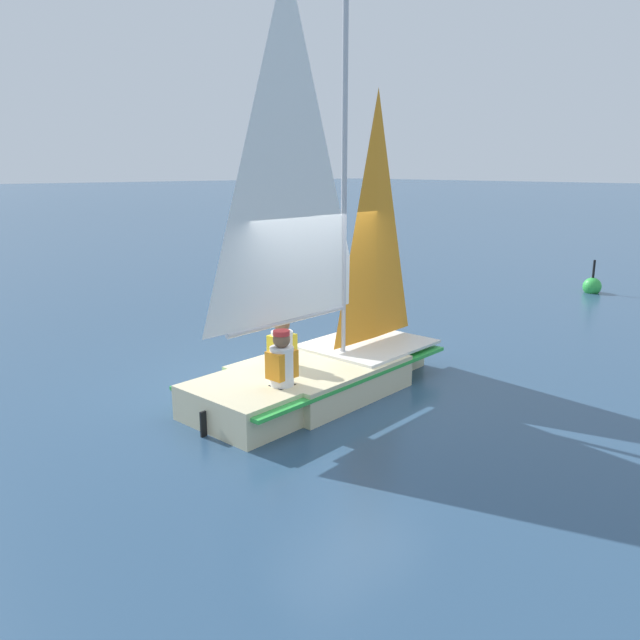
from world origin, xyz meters
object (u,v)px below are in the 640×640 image
sailboat_main (318,339)px  sailor_helm (282,355)px  sailor_crew (282,372)px  buoy_marker (592,286)px

sailboat_main → sailor_helm: (0.50, -0.17, -0.17)m
sailor_helm → sailor_crew: (0.48, 0.60, 0.01)m
buoy_marker → sailboat_main: bearing=4.5°
sailor_crew → sailor_helm: bearing=45.1°
sailor_helm → sailor_crew: 0.77m
sailor_helm → buoy_marker: 10.62m
buoy_marker → sailor_crew: bearing=6.3°
sailboat_main → sailor_crew: sailboat_main is taller
sailor_crew → buoy_marker: (-11.07, -1.22, -0.46)m
sailor_helm → sailor_crew: size_ratio=1.00×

